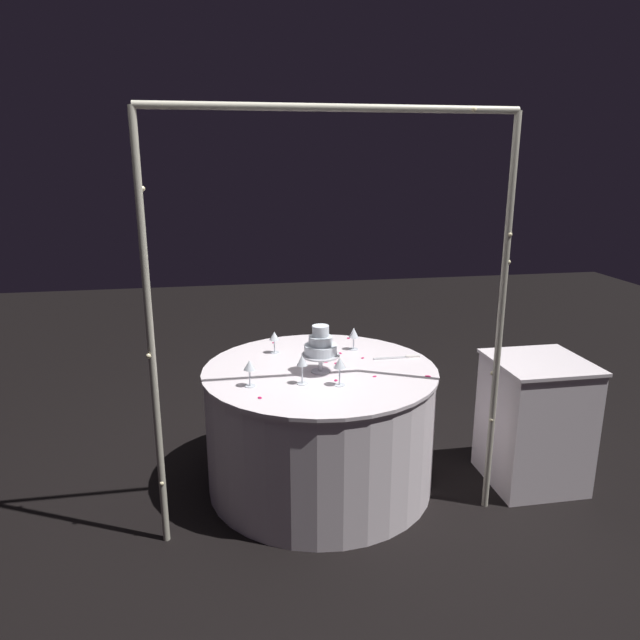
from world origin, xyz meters
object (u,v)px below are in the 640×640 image
(main_table, at_px, (320,427))
(wine_glass_2, at_px, (249,367))
(cake_knife, at_px, (400,357))
(side_table, at_px, (534,422))
(tiered_cake, at_px, (321,346))
(wine_glass_3, at_px, (354,334))
(wine_glass_1, at_px, (340,364))
(wine_glass_4, at_px, (302,362))
(wine_glass_0, at_px, (274,337))
(decorative_arch, at_px, (335,274))

(main_table, distance_m, wine_glass_2, 0.68)
(cake_knife, bearing_deg, side_table, 158.78)
(tiered_cake, bearing_deg, cake_knife, -163.49)
(main_table, bearing_deg, side_table, 171.15)
(side_table, distance_m, wine_glass_3, 1.22)
(wine_glass_1, bearing_deg, side_table, -176.45)
(tiered_cake, bearing_deg, wine_glass_4, 51.22)
(tiered_cake, height_order, wine_glass_0, tiered_cake)
(wine_glass_4, height_order, cake_knife, wine_glass_4)
(wine_glass_4, bearing_deg, wine_glass_0, -80.08)
(wine_glass_2, height_order, wine_glass_3, wine_glass_2)
(wine_glass_1, relative_size, cake_knife, 0.54)
(main_table, distance_m, side_table, 1.30)
(cake_knife, bearing_deg, main_table, 10.71)
(wine_glass_0, bearing_deg, side_table, 160.74)
(main_table, relative_size, tiered_cake, 4.95)
(wine_glass_4, bearing_deg, tiered_cake, -128.78)
(tiered_cake, height_order, wine_glass_3, tiered_cake)
(wine_glass_0, relative_size, wine_glass_1, 0.88)
(wine_glass_1, xyz_separation_m, cake_knife, (-0.46, -0.37, -0.12))
(side_table, bearing_deg, wine_glass_2, 0.17)
(cake_knife, bearing_deg, wine_glass_4, 25.87)
(decorative_arch, distance_m, side_table, 1.64)
(tiered_cake, bearing_deg, main_table, -96.72)
(decorative_arch, distance_m, main_table, 1.10)
(decorative_arch, bearing_deg, main_table, -89.85)
(wine_glass_2, bearing_deg, cake_knife, -162.09)
(wine_glass_0, xyz_separation_m, wine_glass_2, (0.19, 0.54, 0.01))
(decorative_arch, relative_size, wine_glass_3, 14.94)
(wine_glass_2, bearing_deg, wine_glass_1, 171.56)
(wine_glass_2, bearing_deg, decorative_arch, 153.35)
(main_table, xyz_separation_m, side_table, (-1.29, 0.20, 0.02))
(wine_glass_0, distance_m, wine_glass_1, 0.67)
(decorative_arch, xyz_separation_m, wine_glass_4, (0.14, -0.20, -0.52))
(main_table, bearing_deg, cake_knife, -169.29)
(wine_glass_0, relative_size, wine_glass_4, 0.84)
(decorative_arch, bearing_deg, wine_glass_0, -72.59)
(main_table, distance_m, wine_glass_1, 0.57)
(decorative_arch, distance_m, cake_knife, 0.97)
(side_table, bearing_deg, decorative_arch, 9.57)
(wine_glass_3, bearing_deg, tiered_cake, 52.69)
(wine_glass_1, xyz_separation_m, wine_glass_4, (0.20, -0.06, 0.00))
(wine_glass_0, xyz_separation_m, wine_glass_1, (-0.29, 0.61, 0.02))
(decorative_arch, height_order, cake_knife, decorative_arch)
(wine_glass_1, height_order, cake_knife, wine_glass_1)
(wine_glass_0, distance_m, wine_glass_4, 0.56)
(main_table, height_order, side_table, side_table)
(tiered_cake, height_order, wine_glass_4, tiered_cake)
(wine_glass_3, bearing_deg, main_table, 48.61)
(side_table, height_order, wine_glass_1, wine_glass_1)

